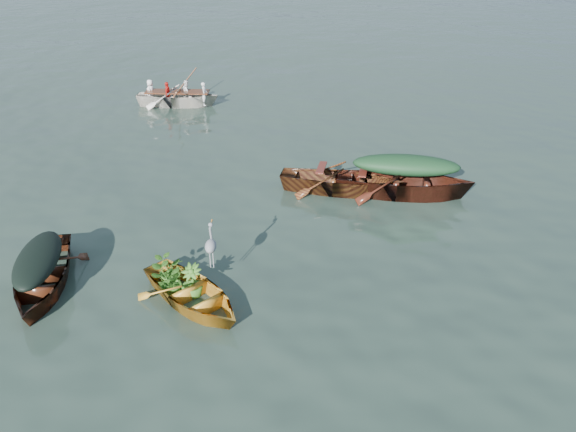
# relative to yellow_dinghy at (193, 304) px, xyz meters

# --- Properties ---
(ground) EXTENTS (140.00, 140.00, 0.00)m
(ground) POSITION_rel_yellow_dinghy_xyz_m (1.25, 1.14, 0.00)
(ground) COLOR #2C3E33
(ground) RESTS_ON ground
(yellow_dinghy) EXTENTS (3.31, 3.29, 0.88)m
(yellow_dinghy) POSITION_rel_yellow_dinghy_xyz_m (0.00, 0.00, 0.00)
(yellow_dinghy) COLOR gold
(yellow_dinghy) RESTS_ON ground
(dark_covered_boat) EXTENTS (2.10, 4.13, 1.00)m
(dark_covered_boat) POSITION_rel_yellow_dinghy_xyz_m (-3.10, 0.49, 0.00)
(dark_covered_boat) COLOR #421C0F
(dark_covered_boat) RESTS_ON ground
(green_tarp_boat) EXTENTS (5.24, 2.17, 1.23)m
(green_tarp_boat) POSITION_rel_yellow_dinghy_xyz_m (4.85, 4.88, 0.00)
(green_tarp_boat) COLOR #4B1911
(green_tarp_boat) RESTS_ON ground
(open_wooden_boat) EXTENTS (4.83, 2.28, 1.10)m
(open_wooden_boat) POSITION_rel_yellow_dinghy_xyz_m (3.20, 5.08, 0.00)
(open_wooden_boat) COLOR brown
(open_wooden_boat) RESTS_ON ground
(rowed_boat) EXTENTS (4.57, 1.50, 1.09)m
(rowed_boat) POSITION_rel_yellow_dinghy_xyz_m (-2.75, 12.91, 0.00)
(rowed_boat) COLOR white
(rowed_boat) RESTS_ON ground
(dark_tarp_cover) EXTENTS (1.16, 2.27, 0.40)m
(dark_tarp_cover) POSITION_rel_yellow_dinghy_xyz_m (-3.10, 0.49, 0.70)
(dark_tarp_cover) COLOR black
(dark_tarp_cover) RESTS_ON dark_covered_boat
(green_tarp_cover) EXTENTS (2.88, 1.19, 0.52)m
(green_tarp_cover) POSITION_rel_yellow_dinghy_xyz_m (4.85, 4.88, 0.88)
(green_tarp_cover) COLOR #16371B
(green_tarp_cover) RESTS_ON green_tarp_boat
(thwart_benches) EXTENTS (2.44, 1.28, 0.04)m
(thwart_benches) POSITION_rel_yellow_dinghy_xyz_m (3.20, 5.08, 0.57)
(thwart_benches) COLOR #521B13
(thwart_benches) RESTS_ON open_wooden_boat
(heron) EXTENTS (0.48, 0.48, 0.92)m
(heron) POSITION_rel_yellow_dinghy_xyz_m (0.35, 0.43, 0.90)
(heron) COLOR gray
(heron) RESTS_ON yellow_dinghy
(dinghy_weeds) EXTENTS (1.13, 1.13, 0.60)m
(dinghy_weeds) POSITION_rel_yellow_dinghy_xyz_m (-0.37, 0.41, 0.74)
(dinghy_weeds) COLOR #2F651A
(dinghy_weeds) RESTS_ON yellow_dinghy
(rowers) EXTENTS (3.21, 1.32, 0.76)m
(rowers) POSITION_rel_yellow_dinghy_xyz_m (-2.75, 12.91, 0.93)
(rowers) COLOR silver
(rowers) RESTS_ON rowed_boat
(oars) EXTENTS (0.68, 2.62, 0.06)m
(oars) POSITION_rel_yellow_dinghy_xyz_m (-2.75, 12.91, 0.58)
(oars) COLOR #A3633D
(oars) RESTS_ON rowed_boat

